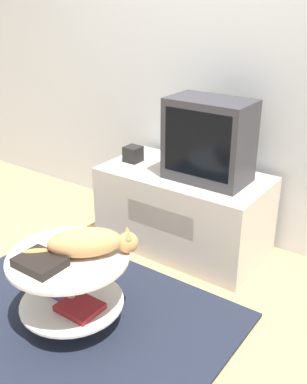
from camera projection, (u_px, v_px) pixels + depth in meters
ground_plane at (63, 329)px, 2.41m from camera, size 12.00×12.00×0.00m
wall_back at (210, 50)px, 2.98m from camera, size 8.00×0.05×2.60m
rug at (63, 327)px, 2.40m from camera, size 1.66×1.42×0.02m
tv_stand at (183, 210)px, 3.09m from camera, size 1.12×0.59×0.55m
tv at (209, 140)px, 2.77m from camera, size 0.52×0.31×0.52m
speaker at (133, 154)px, 3.15m from camera, size 0.11×0.11×0.11m
coffee_table at (71, 281)px, 2.32m from camera, size 0.62×0.62×0.41m
dvd_box at (40, 262)px, 2.17m from camera, size 0.23×0.18×0.05m
cat at (89, 243)px, 2.25m from camera, size 0.45×0.44×0.15m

